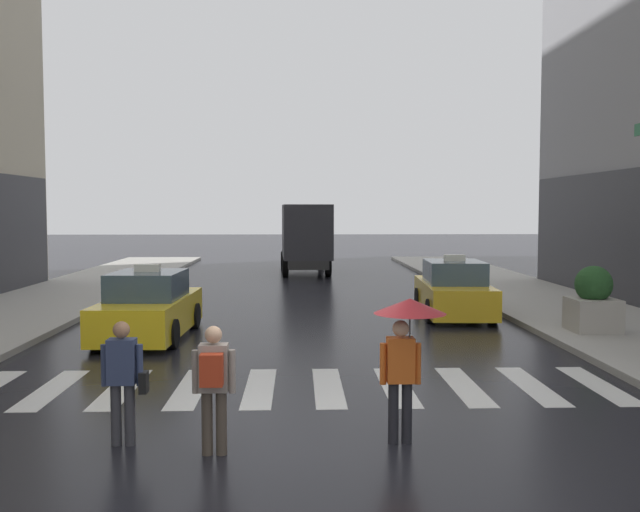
# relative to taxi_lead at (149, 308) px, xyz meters

# --- Properties ---
(ground_plane) EXTENTS (160.00, 160.00, 0.00)m
(ground_plane) POSITION_rel_taxi_lead_xyz_m (3.55, -7.93, -0.72)
(ground_plane) COLOR black
(crosswalk_markings) EXTENTS (11.30, 2.80, 0.01)m
(crosswalk_markings) POSITION_rel_taxi_lead_xyz_m (3.55, -4.93, -0.72)
(crosswalk_markings) COLOR silver
(crosswalk_markings) RESTS_ON ground
(taxi_lead) EXTENTS (2.06, 4.60, 1.80)m
(taxi_lead) POSITION_rel_taxi_lead_xyz_m (0.00, 0.00, 0.00)
(taxi_lead) COLOR yellow
(taxi_lead) RESTS_ON ground
(taxi_second) EXTENTS (2.11, 4.62, 1.80)m
(taxi_second) POSITION_rel_taxi_lead_xyz_m (8.20, 3.29, 0.00)
(taxi_second) COLOR gold
(taxi_second) RESTS_ON ground
(box_truck) EXTENTS (2.51, 7.61, 3.35)m
(box_truck) POSITION_rel_taxi_lead_xyz_m (3.99, 17.18, 1.13)
(box_truck) COLOR #2D2D2D
(box_truck) RESTS_ON ground
(pedestrian_with_umbrella) EXTENTS (0.96, 0.96, 1.94)m
(pedestrian_with_umbrella) POSITION_rel_taxi_lead_xyz_m (5.06, -7.90, 0.79)
(pedestrian_with_umbrella) COLOR black
(pedestrian_with_umbrella) RESTS_ON ground
(pedestrian_with_backpack) EXTENTS (0.55, 0.43, 1.65)m
(pedestrian_with_backpack) POSITION_rel_taxi_lead_xyz_m (2.56, -8.31, 0.25)
(pedestrian_with_backpack) COLOR #473D33
(pedestrian_with_backpack) RESTS_ON ground
(pedestrian_with_handbag) EXTENTS (0.61, 0.24, 1.65)m
(pedestrian_with_handbag) POSITION_rel_taxi_lead_xyz_m (1.32, -7.87, 0.21)
(pedestrian_with_handbag) COLOR #333338
(pedestrian_with_handbag) RESTS_ON ground
(planter_near_corner) EXTENTS (1.10, 1.10, 1.60)m
(planter_near_corner) POSITION_rel_taxi_lead_xyz_m (10.83, -0.28, 0.15)
(planter_near_corner) COLOR #A8A399
(planter_near_corner) RESTS_ON curb_right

